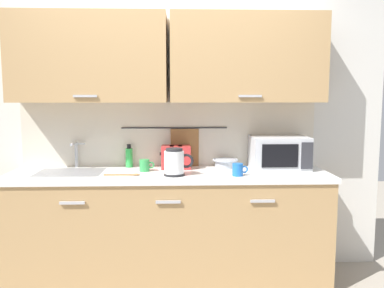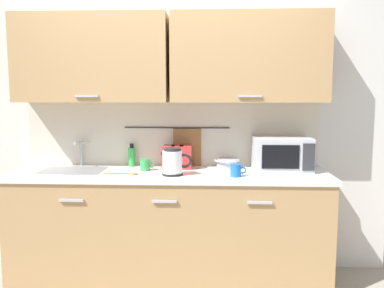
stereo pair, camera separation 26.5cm
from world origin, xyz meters
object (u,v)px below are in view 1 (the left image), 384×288
microwave (279,153)px  mug_by_kettle (238,170)px  mixing_bowl (225,163)px  mug_near_sink (145,165)px  dish_soap_bottle (129,157)px  electric_kettle (175,162)px  toaster (176,157)px  wooden_spoon (126,175)px

microwave → mug_by_kettle: microwave is taller
mixing_bowl → mug_by_kettle: (0.06, -0.34, 0.00)m
mug_near_sink → mixing_bowl: 0.67m
dish_soap_bottle → mug_near_sink: bearing=-52.5°
electric_kettle → toaster: size_ratio=0.89×
microwave → wooden_spoon: bearing=-169.2°
mug_near_sink → microwave: bearing=3.4°
microwave → mug_near_sink: bearing=-176.6°
electric_kettle → toaster: electric_kettle is taller
microwave → mug_near_sink: microwave is taller
microwave → electric_kettle: microwave is taller
microwave → mixing_bowl: 0.45m
electric_kettle → dish_soap_bottle: 0.54m
mug_by_kettle → toaster: bearing=144.5°
mug_near_sink → toaster: toaster is taller
mug_near_sink → wooden_spoon: size_ratio=0.44×
microwave → dish_soap_bottle: bearing=174.2°
microwave → mixing_bowl: (-0.44, 0.06, -0.09)m
toaster → mug_by_kettle: size_ratio=2.13×
mug_near_sink → toaster: bearing=25.2°
toaster → mug_by_kettle: (0.47, -0.33, -0.05)m
mixing_bowl → toaster: 0.42m
mixing_bowl → mug_near_sink: bearing=-169.4°
mixing_bowl → wooden_spoon: size_ratio=0.78×
dish_soap_bottle → wooden_spoon: (0.02, -0.36, -0.08)m
mug_near_sink → wooden_spoon: (-0.13, -0.17, -0.04)m
mug_by_kettle → mixing_bowl: bearing=99.4°
microwave → toaster: (-0.85, 0.05, -0.04)m
microwave → wooden_spoon: (-1.23, -0.23, -0.13)m
electric_kettle → mug_by_kettle: size_ratio=1.89×
dish_soap_bottle → mug_near_sink: size_ratio=1.63×
mixing_bowl → wooden_spoon: 0.84m
electric_kettle → microwave: bearing=16.0°
microwave → electric_kettle: (-0.86, -0.25, -0.03)m
mug_near_sink → toaster: 0.28m
toaster → wooden_spoon: 0.48m
mug_near_sink → mug_by_kettle: bearing=-16.7°
mug_near_sink → mixing_bowl: bearing=10.6°
electric_kettle → mixing_bowl: electric_kettle is taller
mug_by_kettle → wooden_spoon: (-0.85, 0.05, -0.04)m
mug_near_sink → dish_soap_bottle: bearing=127.5°
mug_near_sink → mixing_bowl: size_ratio=0.56×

